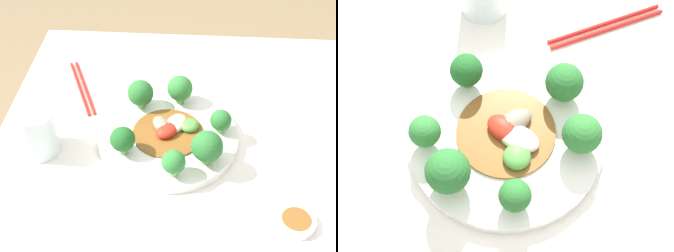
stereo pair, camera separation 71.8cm
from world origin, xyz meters
TOP-DOWN VIEW (x-y plane):
  - plate at (0.04, 0.04)m, footprint 0.28×0.28m
  - broccoli_east at (0.14, 0.02)m, footprint 0.05×0.05m
  - broccoli_southwest at (-0.03, -0.03)m, footprint 0.06×0.06m
  - broccoli_northwest at (-0.02, 0.12)m, footprint 0.05×0.05m
  - broccoli_northeast at (0.12, 0.10)m, footprint 0.05×0.05m
  - broccoli_west at (-0.07, 0.02)m, footprint 0.04×0.04m
  - broccoli_south at (0.05, -0.06)m, footprint 0.04×0.04m
  - stirfry_center at (0.05, 0.04)m, footprint 0.14×0.14m
  - drinking_glass at (0.00, 0.29)m, footprint 0.08×0.08m
  - chopsticks at (0.20, 0.25)m, footprint 0.19×0.10m
  - sauce_dish at (-0.14, -0.19)m, footprint 0.07×0.07m

SIDE VIEW (x-z plane):
  - chopsticks at x=0.20m, z-range 0.72..0.72m
  - sauce_dish at x=-0.14m, z-range 0.72..0.73m
  - plate at x=0.04m, z-range 0.72..0.74m
  - stirfry_center at x=0.05m, z-range 0.73..0.76m
  - drinking_glass at x=0.00m, z-range 0.72..0.81m
  - broccoli_south at x=0.05m, z-range 0.74..0.79m
  - broccoli_west at x=-0.07m, z-range 0.74..0.80m
  - broccoli_northwest at x=-0.02m, z-range 0.74..0.80m
  - broccoli_northeast at x=0.12m, z-range 0.74..0.80m
  - broccoli_east at x=0.14m, z-range 0.74..0.80m
  - broccoli_southwest at x=-0.03m, z-range 0.74..0.81m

